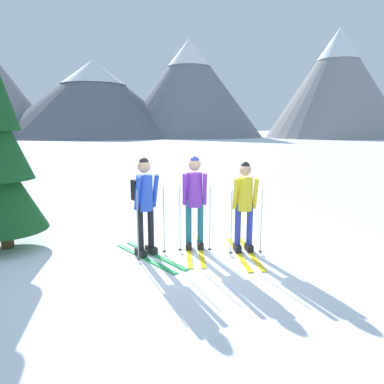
{
  "coord_description": "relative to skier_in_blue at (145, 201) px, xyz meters",
  "views": [
    {
      "loc": [
        -0.7,
        -5.96,
        2.26
      ],
      "look_at": [
        0.19,
        0.44,
        1.05
      ],
      "focal_mm": 32.45,
      "sensor_mm": 36.0,
      "label": 1
    }
  ],
  "objects": [
    {
      "name": "mountain_ridge_distant",
      "position": [
        -1.85,
        72.54,
        9.49
      ],
      "size": [
        104.86,
        45.86,
        23.45
      ],
      "color": "gray",
      "rests_on": "ground"
    },
    {
      "name": "skier_in_yellow",
      "position": [
        1.77,
        -0.09,
        -0.09
      ],
      "size": [
        0.61,
        1.71,
        1.66
      ],
      "color": "yellow",
      "rests_on": "ground"
    },
    {
      "name": "skier_in_purple",
      "position": [
        0.91,
        0.17,
        -0.02
      ],
      "size": [
        0.61,
        1.68,
        1.75
      ],
      "color": "yellow",
      "rests_on": "ground"
    },
    {
      "name": "ground_plane",
      "position": [
        0.7,
        -0.01,
        -0.99
      ],
      "size": [
        400.0,
        400.0,
        0.0
      ],
      "primitive_type": "plane",
      "color": "white"
    },
    {
      "name": "skier_in_blue",
      "position": [
        0.0,
        0.0,
        0.0
      ],
      "size": [
        1.23,
        1.68,
        1.75
      ],
      "color": "green",
      "rests_on": "ground"
    }
  ]
}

